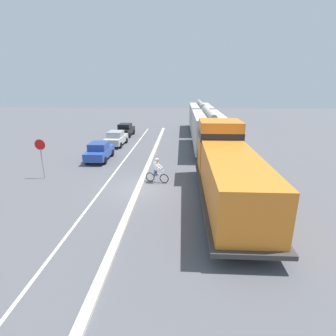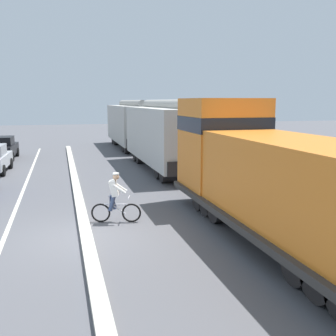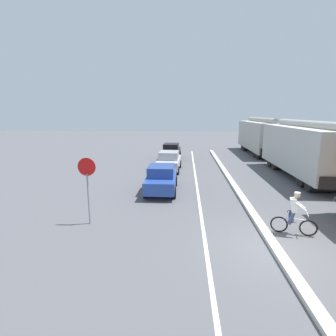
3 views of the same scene
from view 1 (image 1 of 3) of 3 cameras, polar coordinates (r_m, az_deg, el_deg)
ground_plane at (r=17.50m, az=-6.34°, el=-4.42°), size 120.00×120.00×0.00m
median_curb at (r=23.08m, az=-4.01°, el=1.41°), size 0.36×36.00×0.16m
lane_stripe at (r=23.51m, az=-9.82°, el=1.30°), size 0.14×36.00×0.01m
locomotive at (r=15.68m, az=12.61°, el=-0.44°), size 3.10×11.61×4.20m
hopper_car_lead at (r=27.35m, az=8.62°, el=8.14°), size 2.90×10.60×4.18m
hopper_car_middle at (r=38.80m, az=7.04°, el=11.04°), size 2.90×10.60×4.18m
parked_car_blue at (r=24.43m, az=-14.68°, el=3.57°), size 1.87×4.22×1.62m
parked_car_silver at (r=29.92m, az=-11.22°, el=6.37°), size 1.96×4.27×1.62m
parked_car_black at (r=35.33m, az=-9.26°, el=8.21°), size 1.94×4.26×1.62m
cyclist at (r=18.20m, az=-2.46°, el=-0.69°), size 1.66×0.61×1.71m
stop_sign at (r=20.77m, az=-25.95°, el=3.30°), size 0.76×0.08×2.88m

